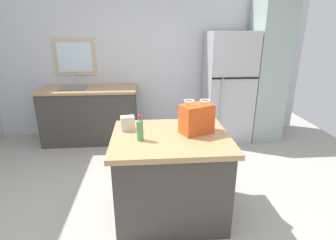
% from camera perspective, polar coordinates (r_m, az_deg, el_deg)
% --- Properties ---
extents(ground, '(6.52, 6.52, 0.00)m').
position_cam_1_polar(ground, '(2.91, -2.31, -20.00)').
color(ground, '#ADA89E').
extents(back_wall, '(5.43, 0.13, 2.67)m').
position_cam_1_polar(back_wall, '(4.72, -4.11, 13.09)').
color(back_wall, silver).
rests_on(back_wall, ground).
extents(kitchen_island, '(1.12, 0.94, 0.88)m').
position_cam_1_polar(kitchen_island, '(2.71, 0.53, -11.83)').
color(kitchen_island, '#423D38').
rests_on(kitchen_island, ground).
extents(refrigerator, '(0.74, 0.73, 1.80)m').
position_cam_1_polar(refrigerator, '(4.58, 12.77, 6.92)').
color(refrigerator, '#B7B7BC').
rests_on(refrigerator, ground).
extents(tall_cabinet, '(0.51, 0.66, 2.29)m').
position_cam_1_polar(tall_cabinet, '(4.77, 20.50, 9.66)').
color(tall_cabinet, '#9EB2A8').
rests_on(tall_cabinet, ground).
extents(sink_counter, '(1.56, 0.65, 1.10)m').
position_cam_1_polar(sink_counter, '(4.63, -16.44, 1.17)').
color(sink_counter, '#423D38').
rests_on(sink_counter, ground).
extents(shopping_bag, '(0.35, 0.29, 0.33)m').
position_cam_1_polar(shopping_bag, '(2.54, 6.19, 0.29)').
color(shopping_bag, '#DB511E').
rests_on(shopping_bag, kitchen_island).
extents(small_box, '(0.15, 0.12, 0.14)m').
position_cam_1_polar(small_box, '(2.65, -8.71, -0.70)').
color(small_box, beige).
rests_on(small_box, kitchen_island).
extents(bottle, '(0.06, 0.06, 0.24)m').
position_cam_1_polar(bottle, '(2.38, -6.09, -2.00)').
color(bottle, '#4C9956').
rests_on(bottle, kitchen_island).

